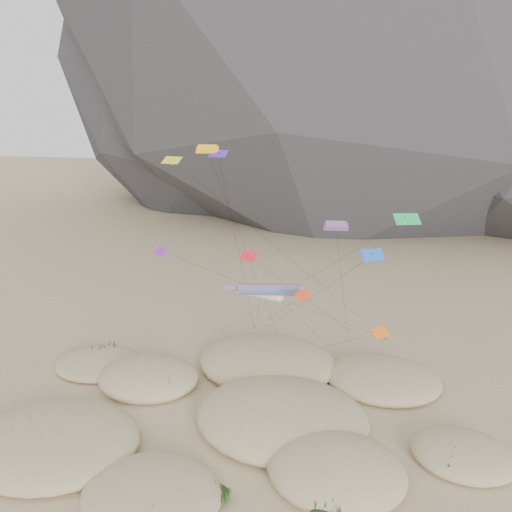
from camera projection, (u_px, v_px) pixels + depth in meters
The scene contains 9 objects.
ground at pixel (241, 444), 45.48m from camera, with size 500.00×500.00×0.00m, color #CCB789.
dunes at pixel (240, 408), 49.68m from camera, with size 49.33×34.27×3.83m.
dune_grass at pixel (244, 416), 48.17m from camera, with size 42.64×31.12×1.54m.
kite_stakes at pixel (299, 335), 67.28m from camera, with size 23.11×6.44×0.30m.
rainbow_tube_kite at pixel (266, 289), 52.20m from camera, with size 9.70×13.66×12.24m.
white_tube_kite at pixel (256, 293), 54.10m from camera, with size 7.05×12.30×11.00m.
orange_parafoil at pixel (209, 153), 50.79m from camera, with size 6.32×13.03×25.93m.
multi_parafoil at pixel (336, 227), 51.61m from camera, with size 2.76×11.52×18.29m.
delta_kites at pixel (287, 242), 50.85m from camera, with size 28.08×20.96×25.39m.
Camera 1 is at (10.52, -37.38, 29.29)m, focal length 35.00 mm.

